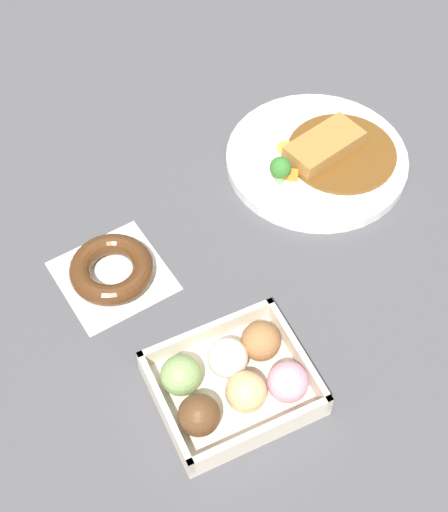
# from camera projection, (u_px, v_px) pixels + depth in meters

# --- Properties ---
(ground_plane) EXTENTS (1.60, 1.60, 0.00)m
(ground_plane) POSITION_uv_depth(u_px,v_px,m) (269.00, 249.00, 1.08)
(ground_plane) COLOR #4C4C51
(curry_plate) EXTENTS (0.28, 0.28, 0.06)m
(curry_plate) POSITION_uv_depth(u_px,v_px,m) (318.00, 158.00, 1.17)
(curry_plate) COLOR white
(curry_plate) RESTS_ON ground_plane
(donut_box) EXTENTS (0.19, 0.16, 0.06)m
(donut_box) POSITION_uv_depth(u_px,v_px,m) (233.00, 381.00, 0.92)
(donut_box) COLOR beige
(donut_box) RESTS_ON ground_plane
(chocolate_ring_donut) EXTENTS (0.16, 0.16, 0.03)m
(chocolate_ring_donut) POSITION_uv_depth(u_px,v_px,m) (112.00, 270.00, 1.04)
(chocolate_ring_donut) COLOR white
(chocolate_ring_donut) RESTS_ON ground_plane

